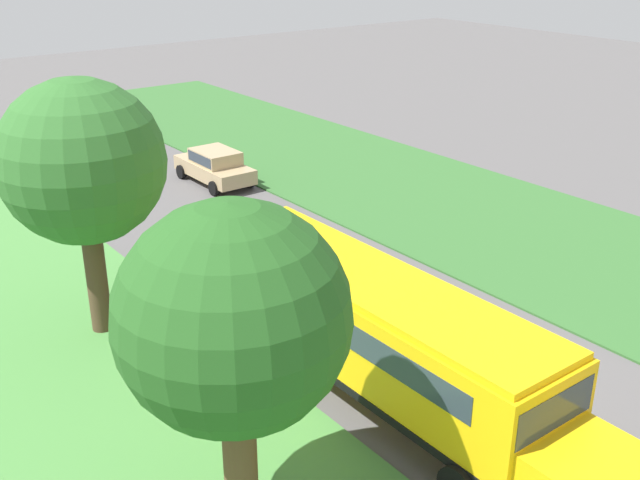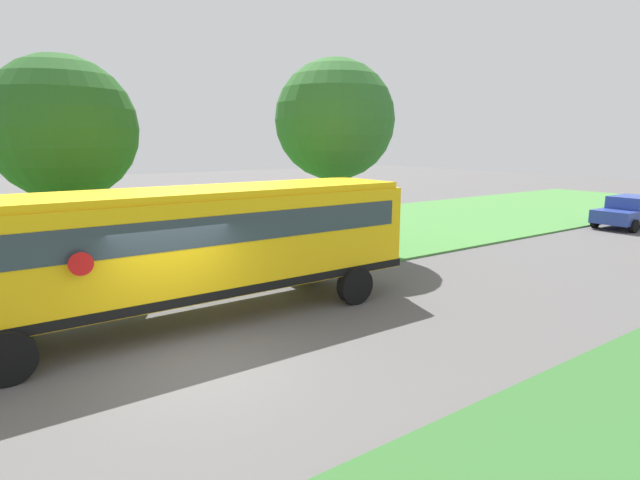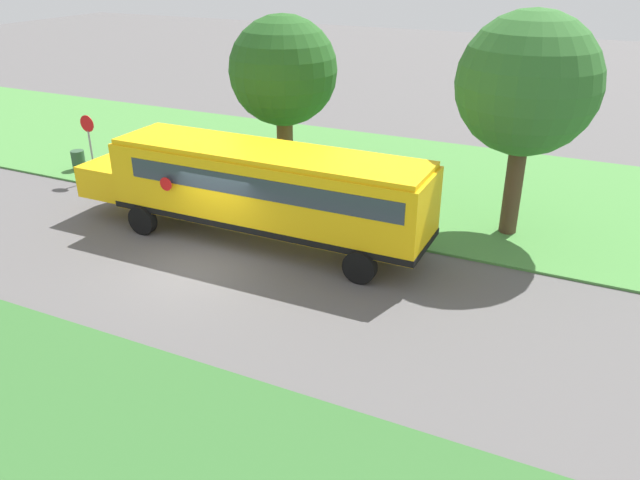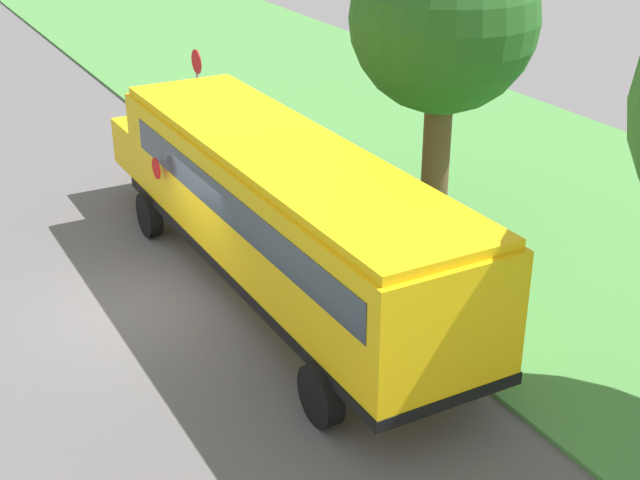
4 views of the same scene
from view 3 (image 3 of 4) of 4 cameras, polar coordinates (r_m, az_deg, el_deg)
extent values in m
plane|color=#565454|center=(19.34, -11.20, -2.44)|extent=(120.00, 120.00, 0.00)
cube|color=#47843D|center=(27.28, 1.14, 6.48)|extent=(12.00, 80.00, 0.08)
cube|color=yellow|center=(19.87, -4.75, 4.76)|extent=(2.50, 10.50, 2.20)
cube|color=yellow|center=(23.63, -17.93, 5.56)|extent=(2.20, 1.90, 1.10)
cube|color=yellow|center=(19.49, -4.88, 8.01)|extent=(2.35, 10.29, 0.16)
cube|color=black|center=(20.24, -4.65, 2.16)|extent=(2.54, 10.54, 0.20)
cube|color=#2D3842|center=(19.58, -4.03, 5.90)|extent=(2.53, 9.24, 0.64)
cube|color=#2D3842|center=(22.67, -16.38, 7.66)|extent=(2.25, 0.12, 0.80)
cylinder|color=red|center=(20.30, -13.92, 4.98)|extent=(0.03, 0.44, 0.44)
cylinder|color=black|center=(21.79, -15.91, 1.77)|extent=(0.30, 1.00, 1.00)
cylinder|color=black|center=(23.56, -12.03, 3.99)|extent=(0.30, 1.00, 1.00)
cylinder|color=black|center=(17.94, 3.65, -2.47)|extent=(0.30, 1.00, 1.00)
cylinder|color=black|center=(20.05, 6.34, 0.55)|extent=(0.30, 1.00, 1.00)
cylinder|color=brown|center=(25.01, -3.20, 8.27)|extent=(0.64, 0.64, 3.06)
sphere|color=#23561E|center=(24.29, -3.38, 15.20)|extent=(4.10, 4.10, 4.10)
sphere|color=#23561E|center=(23.83, -3.10, 14.52)|extent=(2.43, 2.43, 2.43)
cylinder|color=#4C3826|center=(21.49, 17.25, 4.69)|extent=(0.58, 0.58, 3.38)
sphere|color=#2D6628|center=(20.62, 18.47, 13.40)|extent=(4.42, 4.42, 4.42)
sphere|color=#2D6628|center=(20.41, 17.95, 14.07)|extent=(2.91, 2.91, 2.91)
cylinder|color=gray|center=(27.38, -20.11, 7.22)|extent=(0.08, 0.08, 2.10)
cylinder|color=red|center=(27.03, -20.53, 9.93)|extent=(0.03, 0.68, 0.68)
cylinder|color=#2D4C33|center=(29.02, -21.21, 6.77)|extent=(0.56, 0.56, 0.90)
camera|label=1|loc=(34.06, -14.96, 27.62)|focal=42.00mm
camera|label=2|loc=(15.36, -42.44, 0.94)|focal=28.00mm
camera|label=4|loc=(10.21, 50.82, 13.62)|focal=50.00mm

